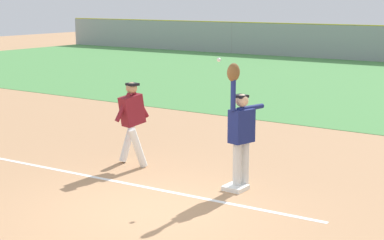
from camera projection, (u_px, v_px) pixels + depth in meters
name	position (u px, v px, depth m)	size (l,w,h in m)	color
ground_plane	(154.00, 210.00, 9.80)	(79.92, 79.92, 0.00)	tan
chalk_foul_line	(43.00, 167.00, 12.30)	(12.00, 0.10, 0.01)	white
first_base	(235.00, 188.00, 10.82)	(0.38, 0.38, 0.08)	white
fielder	(241.00, 128.00, 10.71)	(0.37, 0.89, 2.28)	silver
runner	(132.00, 117.00, 12.27)	(0.75, 0.84, 1.72)	white
baseball	(219.00, 60.00, 10.94)	(0.07, 0.07, 0.07)	white
parked_car_tan	(333.00, 42.00, 38.28)	(4.57, 2.46, 1.25)	tan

